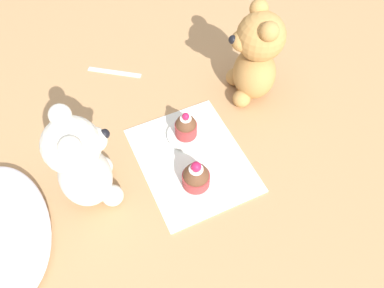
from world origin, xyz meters
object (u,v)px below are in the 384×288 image
at_px(teddy_bear_cream, 82,163).
at_px(saucer_plate, 186,134).
at_px(teddy_bear_tan, 256,57).
at_px(cupcake_near_tan_bear, 186,126).
at_px(teaspoon, 114,72).
at_px(cupcake_near_cream_bear, 196,177).

bearing_deg(teddy_bear_cream, saucer_plate, -77.13).
bearing_deg(teddy_bear_tan, cupcake_near_tan_bear, -57.97).
height_order(teddy_bear_tan, saucer_plate, teddy_bear_tan).
height_order(teddy_bear_cream, teaspoon, teddy_bear_cream).
xyz_separation_m(saucer_plate, teaspoon, (0.25, 0.08, -0.01)).
xyz_separation_m(teddy_bear_tan, saucer_plate, (-0.06, 0.19, -0.10)).
relative_size(teddy_bear_cream, teaspoon, 1.60).
bearing_deg(saucer_plate, teddy_bear_tan, -73.52).
bearing_deg(cupcake_near_cream_bear, cupcake_near_tan_bear, -15.14).
bearing_deg(teaspoon, cupcake_near_tan_bear, -36.70).
xyz_separation_m(teddy_bear_cream, teaspoon, (0.29, -0.14, -0.10)).
distance_m(teddy_bear_cream, cupcake_near_cream_bear, 0.21).
bearing_deg(teaspoon, cupcake_near_cream_bear, -46.50).
relative_size(saucer_plate, cupcake_near_tan_bear, 1.23).
distance_m(saucer_plate, teaspoon, 0.26).
distance_m(teddy_bear_cream, saucer_plate, 0.24).
xyz_separation_m(teddy_bear_cream, teddy_bear_tan, (0.10, -0.40, 0.00)).
bearing_deg(teaspoon, teddy_bear_tan, -0.08).
height_order(teddy_bear_cream, saucer_plate, teddy_bear_cream).
bearing_deg(teddy_bear_cream, teddy_bear_tan, -74.78).
bearing_deg(saucer_plate, teddy_bear_cream, 101.51).
relative_size(cupcake_near_cream_bear, cupcake_near_tan_bear, 1.05).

